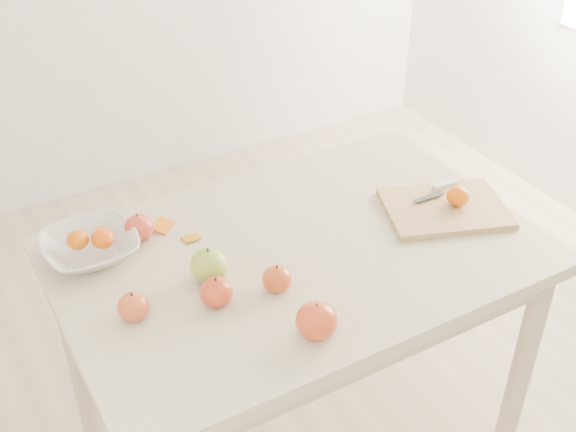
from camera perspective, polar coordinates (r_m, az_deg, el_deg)
table at (r=1.90m, az=0.75°, el=-4.95°), size 1.20×0.80×0.75m
cutting_board at (r=2.01m, az=12.30°, el=0.59°), size 0.38×0.33×0.02m
board_tangerine at (r=2.00m, az=13.26°, el=1.55°), size 0.06×0.06×0.05m
fruit_bowl at (r=1.86m, az=-15.34°, el=-2.38°), size 0.23×0.23×0.06m
bowl_tangerine_near at (r=1.85m, az=-16.28°, el=-1.83°), size 0.05×0.05×0.05m
bowl_tangerine_far at (r=1.83m, az=-14.44°, el=-1.71°), size 0.06×0.06×0.05m
orange_peel_a at (r=1.94m, az=-9.86°, el=-0.85°), size 0.07×0.07×0.01m
orange_peel_b at (r=1.88m, az=-7.65°, el=-1.78°), size 0.05×0.04×0.01m
paring_knife at (r=2.07m, az=12.09°, el=2.26°), size 0.17×0.05×0.01m
apple_green at (r=1.72m, az=-6.27°, el=-3.89°), size 0.09×0.09×0.08m
apple_red_a at (r=1.89m, az=-11.68°, el=-0.90°), size 0.08×0.08×0.07m
apple_red_e at (r=1.69m, az=-0.88°, el=-4.99°), size 0.07×0.07×0.06m
apple_red_b at (r=1.66m, az=-5.67°, el=-6.01°), size 0.08×0.08×0.07m
apple_red_c at (r=1.57m, az=2.27°, el=-8.26°), size 0.09×0.09×0.08m
apple_red_d at (r=1.65m, az=-12.12°, el=-7.02°), size 0.07×0.07×0.07m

